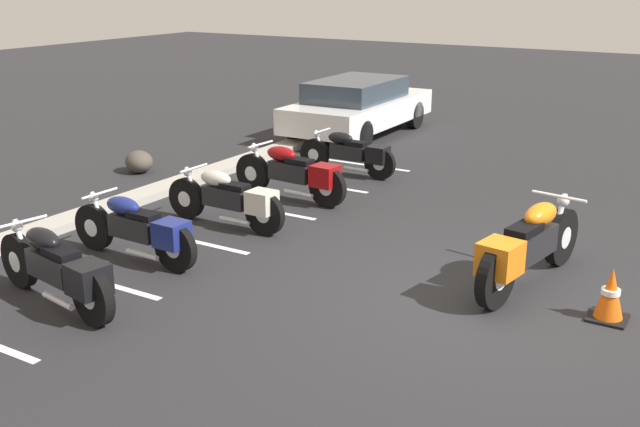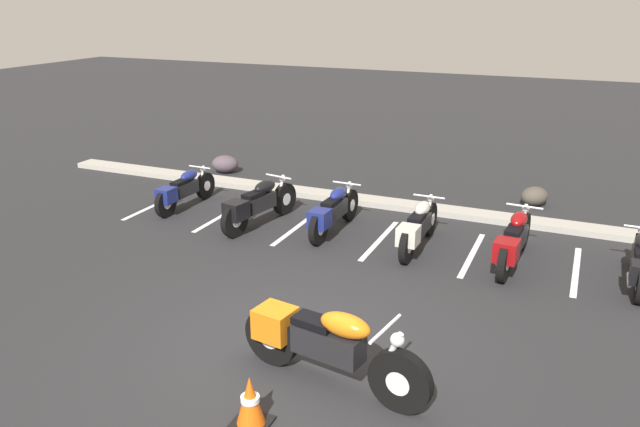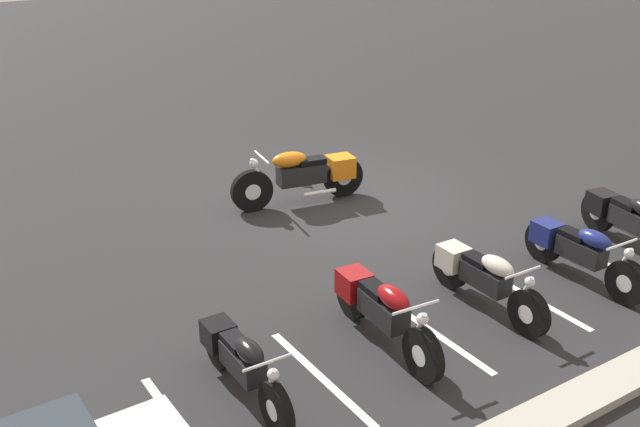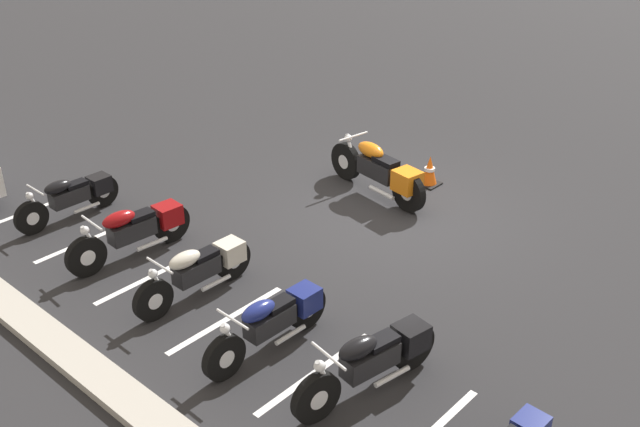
{
  "view_description": "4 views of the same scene",
  "coord_description": "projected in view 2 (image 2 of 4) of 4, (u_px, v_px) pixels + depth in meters",
  "views": [
    {
      "loc": [
        -7.57,
        -2.56,
        3.53
      ],
      "look_at": [
        0.33,
        2.22,
        0.57
      ],
      "focal_mm": 42.0,
      "sensor_mm": 36.0,
      "label": 1
    },
    {
      "loc": [
        3.11,
        -6.15,
        4.29
      ],
      "look_at": [
        -0.65,
        2.47,
        0.97
      ],
      "focal_mm": 35.0,
      "sensor_mm": 36.0,
      "label": 2
    },
    {
      "loc": [
        7.08,
        10.0,
        5.1
      ],
      "look_at": [
        1.38,
        1.21,
        0.54
      ],
      "focal_mm": 42.0,
      "sensor_mm": 36.0,
      "label": 3
    },
    {
      "loc": [
        -6.88,
        9.56,
        6.27
      ],
      "look_at": [
        0.42,
        1.5,
        0.46
      ],
      "focal_mm": 42.0,
      "sensor_mm": 36.0,
      "label": 4
    }
  ],
  "objects": [
    {
      "name": "parked_bike_3",
      "position": [
        418.0,
        227.0,
        10.92
      ],
      "size": [
        0.58,
        2.08,
        0.82
      ],
      "rotation": [
        0.0,
        0.0,
        1.55
      ],
      "color": "black",
      "rests_on": "ground"
    },
    {
      "name": "parked_bike_5",
      "position": [
        640.0,
        262.0,
        9.55
      ],
      "size": [
        0.55,
        1.97,
        0.78
      ],
      "rotation": [
        0.0,
        0.0,
        1.56
      ],
      "color": "black",
      "rests_on": "ground"
    },
    {
      "name": "ground",
      "position": [
        289.0,
        352.0,
        7.91
      ],
      "size": [
        60.0,
        60.0,
        0.0
      ],
      "primitive_type": "plane",
      "color": "#262628"
    },
    {
      "name": "stall_line_4",
      "position": [
        472.0,
        254.0,
        10.87
      ],
      "size": [
        0.1,
        2.1,
        0.0
      ],
      "primitive_type": "cube",
      "color": "white",
      "rests_on": "ground"
    },
    {
      "name": "parked_bike_2",
      "position": [
        333.0,
        211.0,
        11.7
      ],
      "size": [
        0.59,
        2.09,
        0.82
      ],
      "rotation": [
        0.0,
        0.0,
        1.54
      ],
      "color": "black",
      "rests_on": "ground"
    },
    {
      "name": "parked_bike_4",
      "position": [
        514.0,
        241.0,
        10.26
      ],
      "size": [
        0.62,
        2.19,
        0.86
      ],
      "rotation": [
        0.0,
        0.0,
        1.5
      ],
      "color": "black",
      "rests_on": "ground"
    },
    {
      "name": "traffic_cone",
      "position": [
        250.0,
        403.0,
        6.49
      ],
      "size": [
        0.4,
        0.4,
        0.59
      ],
      "color": "black",
      "rests_on": "ground"
    },
    {
      "name": "motorcycle_orange_featured",
      "position": [
        323.0,
        343.0,
        7.15
      ],
      "size": [
        2.44,
        0.81,
        0.97
      ],
      "rotation": [
        0.0,
        0.0,
        -0.16
      ],
      "color": "black",
      "rests_on": "ground"
    },
    {
      "name": "parked_bike_1",
      "position": [
        257.0,
        204.0,
        12.03
      ],
      "size": [
        0.75,
        2.18,
        0.86
      ],
      "rotation": [
        0.0,
        0.0,
        1.39
      ],
      "color": "black",
      "rests_on": "ground"
    },
    {
      "name": "landscape_rock_0",
      "position": [
        225.0,
        164.0,
        15.79
      ],
      "size": [
        0.79,
        0.7,
        0.44
      ],
      "primitive_type": "ellipsoid",
      "rotation": [
        0.0,
        0.0,
        0.26
      ],
      "color": "#4D414A",
      "rests_on": "ground"
    },
    {
      "name": "concrete_curb",
      "position": [
        415.0,
        207.0,
        13.1
      ],
      "size": [
        18.0,
        0.5,
        0.12
      ],
      "primitive_type": "cube",
      "color": "#A8A399",
      "rests_on": "ground"
    },
    {
      "name": "landscape_rock_1",
      "position": [
        534.0,
        196.0,
        13.32
      ],
      "size": [
        0.77,
        0.79,
        0.41
      ],
      "primitive_type": "ellipsoid",
      "rotation": [
        0.0,
        0.0,
        0.89
      ],
      "color": "#474138",
      "rests_on": "ground"
    },
    {
      "name": "parked_bike_0",
      "position": [
        183.0,
        190.0,
        13.07
      ],
      "size": [
        0.55,
        1.95,
        0.77
      ],
      "rotation": [
        0.0,
        0.0,
        1.54
      ],
      "color": "black",
      "rests_on": "ground"
    },
    {
      "name": "stall_line_1",
      "position": [
        222.0,
        215.0,
        12.78
      ],
      "size": [
        0.1,
        2.1,
        0.0
      ],
      "primitive_type": "cube",
      "color": "white",
      "rests_on": "ground"
    },
    {
      "name": "stall_line_5",
      "position": [
        576.0,
        271.0,
        10.23
      ],
      "size": [
        0.1,
        2.1,
        0.0
      ],
      "primitive_type": "cube",
      "color": "white",
      "rests_on": "ground"
    },
    {
      "name": "stall_line_0",
      "position": [
        155.0,
        205.0,
        13.42
      ],
      "size": [
        0.1,
        2.1,
        0.0
      ],
      "primitive_type": "cube",
      "color": "white",
      "rests_on": "ground"
    },
    {
      "name": "stall_line_3",
      "position": [
        380.0,
        240.0,
        11.5
      ],
      "size": [
        0.1,
        2.1,
        0.0
      ],
      "primitive_type": "cube",
      "color": "white",
      "rests_on": "ground"
    },
    {
      "name": "stall_line_2",
      "position": [
        297.0,
        227.0,
        12.14
      ],
      "size": [
        0.1,
        2.1,
        0.0
      ],
      "primitive_type": "cube",
      "color": "white",
      "rests_on": "ground"
    }
  ]
}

